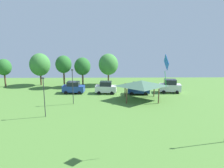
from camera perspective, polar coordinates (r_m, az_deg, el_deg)
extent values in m
cube|color=blue|center=(23.57, 12.95, 5.09)|extent=(0.28, 1.64, 1.62)
cylinder|color=green|center=(23.55, 12.97, 5.08)|extent=(0.34, 0.10, 1.46)
cylinder|color=green|center=(23.85, 12.75, 1.15)|extent=(0.28, 0.11, 1.64)
cube|color=#234299|center=(47.90, -9.24, -1.09)|extent=(4.48, 2.22, 1.19)
cube|color=#1E232D|center=(47.66, -9.28, 0.09)|extent=(2.52, 1.90, 0.83)
cylinder|color=black|center=(46.88, -7.88, -2.11)|extent=(0.66, 0.28, 0.64)
cylinder|color=black|center=(48.62, -7.42, -1.54)|extent=(0.66, 0.28, 0.64)
cylinder|color=black|center=(47.51, -11.05, -2.02)|extent=(0.66, 0.28, 0.64)
cylinder|color=black|center=(49.24, -10.48, -1.47)|extent=(0.66, 0.28, 0.64)
cube|color=silver|center=(47.05, -1.50, -1.15)|extent=(4.27, 2.18, 1.24)
cube|color=#1E232D|center=(46.80, -1.50, 0.09)|extent=(2.41, 1.86, 0.86)
cylinder|color=black|center=(46.22, -0.03, -2.20)|extent=(0.66, 0.28, 0.64)
cylinder|color=black|center=(47.96, 0.14, -1.63)|extent=(0.66, 0.28, 0.64)
cylinder|color=black|center=(46.49, -3.18, -2.13)|extent=(0.66, 0.28, 0.64)
cylinder|color=black|center=(48.22, -2.89, -1.57)|extent=(0.66, 0.28, 0.64)
cube|color=#234299|center=(46.84, 6.42, -1.33)|extent=(4.41, 2.17, 1.18)
cube|color=#1E232D|center=(46.60, 6.45, -0.14)|extent=(2.47, 1.88, 0.83)
cylinder|color=black|center=(46.18, 8.10, -2.35)|extent=(0.65, 0.27, 0.64)
cylinder|color=black|center=(47.98, 7.93, -1.76)|extent=(0.65, 0.27, 0.64)
cylinder|color=black|center=(46.04, 4.81, -2.31)|extent=(0.65, 0.27, 0.64)
cylinder|color=black|center=(47.84, 4.76, -1.72)|extent=(0.65, 0.27, 0.64)
cube|color=silver|center=(49.09, 13.76, -0.83)|extent=(4.39, 2.29, 1.40)
cube|color=#1E232D|center=(48.83, 13.84, 0.52)|extent=(2.49, 1.93, 0.98)
cylinder|color=black|center=(48.59, 15.39, -1.92)|extent=(0.66, 0.29, 0.64)
cylinder|color=black|center=(50.35, 15.04, -1.38)|extent=(0.66, 0.29, 0.64)
cylinder|color=black|center=(48.20, 12.33, -1.87)|extent=(0.66, 0.29, 0.64)
cylinder|color=black|center=(49.97, 12.09, -1.33)|extent=(0.66, 0.29, 0.64)
cylinder|color=brown|center=(40.63, 3.55, -2.95)|extent=(0.20, 0.20, 2.60)
cylinder|color=brown|center=(41.40, 11.17, -2.87)|extent=(0.20, 0.20, 2.60)
cylinder|color=brown|center=(44.73, 3.16, -1.44)|extent=(0.20, 0.20, 2.60)
cylinder|color=brown|center=(45.43, 10.09, -1.40)|extent=(0.20, 0.20, 2.60)
pyramid|color=#3D604C|center=(42.53, 7.08, 0.21)|extent=(7.11, 5.51, 1.00)
cylinder|color=#2D2D33|center=(40.45, -9.41, -0.83)|extent=(0.12, 0.12, 5.79)
cube|color=#4C4C51|center=(39.84, -9.57, 3.38)|extent=(0.36, 0.20, 0.24)
cylinder|color=#2D2D33|center=(35.42, -15.97, -3.29)|extent=(0.12, 0.12, 5.65)
cube|color=#4C4C51|center=(34.73, -16.27, 1.37)|extent=(0.36, 0.20, 0.24)
cylinder|color=brown|center=(57.42, -24.33, 0.94)|extent=(0.36, 0.36, 3.17)
ellipsoid|color=#286628|center=(56.95, -24.60, 3.71)|extent=(3.27, 3.27, 3.60)
cylinder|color=brown|center=(56.32, -16.74, 1.25)|extent=(0.36, 0.36, 2.99)
ellipsoid|color=#3D7F38|center=(55.78, -16.96, 4.49)|extent=(4.61, 4.61, 5.07)
cylinder|color=brown|center=(53.00, -11.44, 1.26)|extent=(0.36, 0.36, 3.77)
ellipsoid|color=#286628|center=(52.45, -11.60, 4.67)|extent=(3.47, 3.47, 3.82)
cylinder|color=brown|center=(53.15, -7.04, 1.13)|extent=(0.36, 0.36, 3.17)
ellipsoid|color=#286628|center=(52.63, -7.13, 4.24)|extent=(3.55, 3.55, 3.91)
cylinder|color=brown|center=(54.23, -0.87, 1.42)|extent=(0.36, 0.36, 3.10)
ellipsoid|color=#3D7F38|center=(53.67, -0.88, 4.76)|extent=(4.38, 4.38, 4.82)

